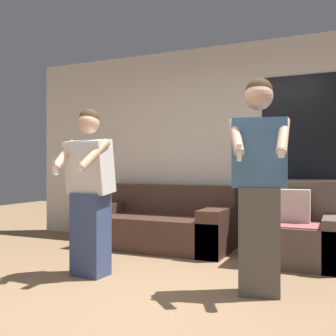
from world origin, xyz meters
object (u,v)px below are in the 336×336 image
Objects in this scene: person_left at (89,192)px; person_right at (259,183)px; couch at (161,226)px; side_table at (90,200)px; armchair at (293,234)px.

person_left is 0.90× the size of person_right.
couch is 2.20m from person_right.
person_left is at bearing -55.23° from side_table.
couch is 1.90× the size of armchair.
couch is 1.35m from side_table.
person_left is (1.24, -1.78, 0.26)m from side_table.
side_table is (-2.98, 0.42, 0.24)m from armchair.
side_table is 2.18m from person_left.
person_right is (1.60, 0.10, 0.11)m from person_left.
side_table reaches higher than couch.
person_left is at bearing -176.41° from person_right.
person_left is (-1.74, -1.36, 0.50)m from armchair.
side_table is 3.32m from person_right.
side_table is at bearing 168.87° from couch.
side_table is 0.51× the size of person_left.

